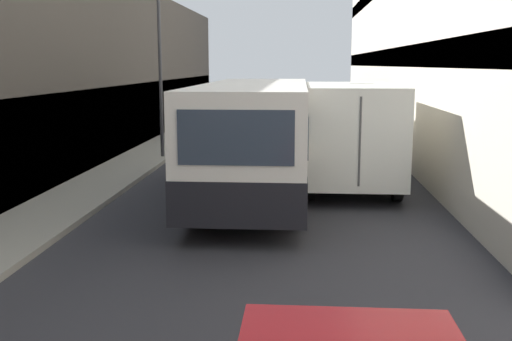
{
  "coord_description": "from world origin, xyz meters",
  "views": [
    {
      "loc": [
        0.89,
        2.44,
        3.36
      ],
      "look_at": [
        0.16,
        12.32,
        1.6
      ],
      "focal_mm": 42.0,
      "sensor_mm": 36.0,
      "label": 1
    }
  ],
  "objects_px": {
    "panel_van": "(234,116)",
    "street_lamp": "(159,18)",
    "box_truck": "(348,130)",
    "bus": "(256,136)"
  },
  "relations": [
    {
      "from": "panel_van",
      "to": "street_lamp",
      "type": "relative_size",
      "value": 0.63
    },
    {
      "from": "box_truck",
      "to": "panel_van",
      "type": "bearing_deg",
      "value": 113.33
    },
    {
      "from": "box_truck",
      "to": "panel_van",
      "type": "xyz_separation_m",
      "value": [
        -4.41,
        10.23,
        -0.5
      ]
    },
    {
      "from": "box_truck",
      "to": "street_lamp",
      "type": "bearing_deg",
      "value": 149.0
    },
    {
      "from": "box_truck",
      "to": "panel_van",
      "type": "relative_size",
      "value": 1.63
    },
    {
      "from": "box_truck",
      "to": "panel_van",
      "type": "height_order",
      "value": "box_truck"
    },
    {
      "from": "box_truck",
      "to": "bus",
      "type": "bearing_deg",
      "value": -142.85
    },
    {
      "from": "street_lamp",
      "to": "bus",
      "type": "bearing_deg",
      "value": -56.3
    },
    {
      "from": "box_truck",
      "to": "panel_van",
      "type": "distance_m",
      "value": 11.15
    },
    {
      "from": "bus",
      "to": "box_truck",
      "type": "relative_size",
      "value": 1.33
    }
  ]
}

